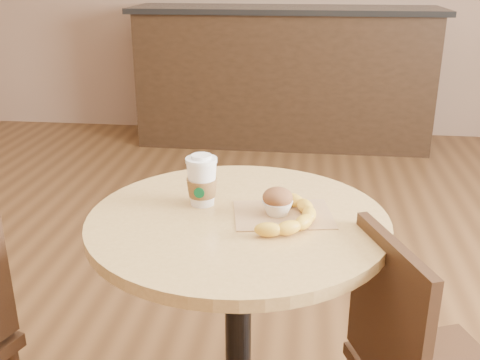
{
  "coord_description": "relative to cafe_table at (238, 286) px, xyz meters",
  "views": [
    {
      "loc": [
        0.19,
        -1.17,
        1.33
      ],
      "look_at": [
        0.03,
        0.12,
        0.83
      ],
      "focal_mm": 42.0,
      "sensor_mm": 36.0,
      "label": 1
    }
  ],
  "objects": [
    {
      "name": "banana",
      "position": [
        0.13,
        -0.02,
        0.22
      ],
      "size": [
        0.23,
        0.28,
        0.03
      ],
      "primitive_type": null,
      "rotation": [
        0.0,
        0.0,
        -0.37
      ],
      "color": "gold",
      "rests_on": "kraft_bag"
    },
    {
      "name": "coffee_cup",
      "position": [
        -0.1,
        0.06,
        0.26
      ],
      "size": [
        0.08,
        0.08,
        0.13
      ],
      "rotation": [
        0.0,
        0.0,
        0.0
      ],
      "color": "white",
      "rests_on": "cafe_table"
    },
    {
      "name": "muffin",
      "position": [
        0.1,
        0.02,
        0.24
      ],
      "size": [
        0.08,
        0.08,
        0.07
      ],
      "color": "white",
      "rests_on": "kraft_bag"
    },
    {
      "name": "kraft_bag",
      "position": [
        0.11,
        0.02,
        0.2
      ],
      "size": [
        0.27,
        0.22,
        0.0
      ],
      "primitive_type": "cube",
      "rotation": [
        0.0,
        0.0,
        0.17
      ],
      "color": "#A87D51",
      "rests_on": "cafe_table"
    },
    {
      "name": "cafe_table",
      "position": [
        0.0,
        0.0,
        0.0
      ],
      "size": [
        0.75,
        0.75,
        0.75
      ],
      "color": "black",
      "rests_on": "ground"
    },
    {
      "name": "service_counter",
      "position": [
        -0.03,
        3.1,
        -0.03
      ],
      "size": [
        2.3,
        0.65,
        1.04
      ],
      "color": "black",
      "rests_on": "ground"
    }
  ]
}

